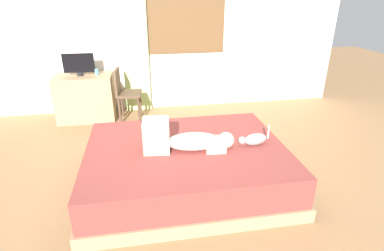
% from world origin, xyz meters
% --- Properties ---
extents(ground_plane, '(16.00, 16.00, 0.00)m').
position_xyz_m(ground_plane, '(0.00, 0.00, 0.00)').
color(ground_plane, olive).
extents(back_wall_with_window, '(6.40, 0.14, 2.90)m').
position_xyz_m(back_wall_with_window, '(0.01, 2.53, 1.45)').
color(back_wall_with_window, silver).
rests_on(back_wall_with_window, ground).
extents(bed, '(2.14, 1.66, 0.46)m').
position_xyz_m(bed, '(0.01, -0.03, 0.23)').
color(bed, '#997A56').
rests_on(bed, ground).
extents(person_lying, '(0.94, 0.33, 0.34)m').
position_xyz_m(person_lying, '(-0.01, -0.08, 0.57)').
color(person_lying, silver).
rests_on(person_lying, bed).
extents(cat, '(0.36, 0.14, 0.21)m').
position_xyz_m(cat, '(0.73, -0.11, 0.53)').
color(cat, gray).
rests_on(cat, bed).
extents(desk, '(0.90, 0.56, 0.74)m').
position_xyz_m(desk, '(-1.33, 2.13, 0.37)').
color(desk, '#997A56').
rests_on(desk, ground).
extents(tv_monitor, '(0.48, 0.10, 0.35)m').
position_xyz_m(tv_monitor, '(-1.36, 2.13, 0.92)').
color(tv_monitor, black).
rests_on(tv_monitor, desk).
extents(cup, '(0.06, 0.06, 0.09)m').
position_xyz_m(cup, '(-1.10, 2.12, 0.79)').
color(cup, teal).
rests_on(cup, desk).
extents(chair_by_desk, '(0.41, 0.41, 0.86)m').
position_xyz_m(chair_by_desk, '(-0.68, 1.93, 0.51)').
color(chair_by_desk, '#4C3828').
rests_on(chair_by_desk, ground).
extents(curtain_left, '(0.44, 0.06, 2.37)m').
position_xyz_m(curtain_left, '(-0.47, 2.41, 1.19)').
color(curtain_left, '#ADCC75').
rests_on(curtain_left, ground).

